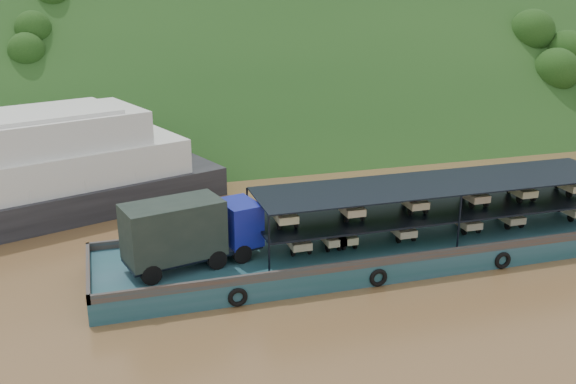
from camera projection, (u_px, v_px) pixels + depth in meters
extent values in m
plane|color=brown|center=(332.00, 252.00, 40.44)|extent=(160.00, 160.00, 0.00)
cube|color=#173814|center=(221.00, 130.00, 73.14)|extent=(140.00, 39.60, 39.60)
cube|color=#123E41|center=(384.00, 248.00, 39.41)|extent=(35.00, 7.00, 1.20)
cube|color=#592D19|center=(363.00, 217.00, 42.23)|extent=(35.00, 0.20, 0.50)
cube|color=#592D19|center=(411.00, 258.00, 36.05)|extent=(35.00, 0.20, 0.50)
cube|color=#592D19|center=(88.00, 271.00, 34.38)|extent=(0.20, 7.00, 0.50)
torus|color=black|center=(238.00, 297.00, 33.46)|extent=(1.06, 0.26, 1.06)
torus|color=black|center=(378.00, 278.00, 35.65)|extent=(1.06, 0.26, 1.06)
torus|color=black|center=(503.00, 260.00, 37.84)|extent=(1.06, 0.26, 1.06)
cylinder|color=black|center=(151.00, 275.00, 33.30)|extent=(1.16, 0.63, 1.10)
cylinder|color=black|center=(137.00, 259.00, 35.19)|extent=(1.16, 0.63, 1.10)
cylinder|color=black|center=(217.00, 259.00, 35.09)|extent=(1.16, 0.63, 1.10)
cylinder|color=black|center=(200.00, 245.00, 36.98)|extent=(1.16, 0.63, 1.10)
cylinder|color=black|center=(242.00, 254.00, 35.83)|extent=(1.16, 0.63, 1.10)
cylinder|color=black|center=(224.00, 240.00, 37.72)|extent=(1.16, 0.63, 1.10)
cube|color=black|center=(194.00, 253.00, 35.56)|extent=(7.82, 4.10, 0.22)
cube|color=navy|center=(239.00, 222.00, 36.53)|extent=(2.43, 3.00, 2.41)
cube|color=black|center=(254.00, 212.00, 36.84)|extent=(0.58, 2.15, 0.99)
cube|color=black|center=(173.00, 230.00, 34.53)|extent=(5.74, 3.80, 3.07)
cube|color=black|center=(438.00, 208.00, 39.65)|extent=(23.00, 5.00, 0.12)
cube|color=black|center=(440.00, 183.00, 39.13)|extent=(23.00, 5.00, 0.08)
cylinder|color=black|center=(269.00, 245.00, 34.24)|extent=(0.12, 0.12, 3.30)
cylinder|color=black|center=(247.00, 214.00, 38.78)|extent=(0.12, 0.12, 3.30)
cylinder|color=black|center=(459.00, 222.00, 37.38)|extent=(0.12, 0.12, 3.30)
cylinder|color=black|center=(419.00, 196.00, 41.92)|extent=(0.12, 0.12, 3.30)
cylinder|color=black|center=(566.00, 181.00, 45.07)|extent=(0.12, 0.12, 3.30)
cylinder|color=black|center=(292.00, 239.00, 38.55)|extent=(0.12, 0.52, 0.52)
cylinder|color=black|center=(293.00, 252.00, 36.78)|extent=(0.14, 0.52, 0.52)
cylinder|color=black|center=(309.00, 250.00, 37.05)|extent=(0.14, 0.52, 0.52)
cube|color=beige|center=(299.00, 243.00, 37.12)|extent=(1.15, 1.50, 0.44)
cube|color=#B5110C|center=(293.00, 233.00, 38.11)|extent=(0.55, 0.80, 0.80)
cube|color=#B5110C|center=(294.00, 226.00, 37.77)|extent=(0.50, 0.10, 0.10)
cylinder|color=black|center=(336.00, 234.00, 39.32)|extent=(0.12, 0.52, 0.52)
cylinder|color=black|center=(339.00, 246.00, 37.55)|extent=(0.14, 0.52, 0.52)
cylinder|color=black|center=(355.00, 244.00, 37.83)|extent=(0.14, 0.52, 0.52)
cube|color=beige|center=(345.00, 238.00, 37.90)|extent=(1.15, 1.50, 0.44)
cube|color=red|center=(338.00, 228.00, 38.89)|extent=(0.55, 0.80, 0.80)
cube|color=red|center=(339.00, 222.00, 38.55)|extent=(0.50, 0.10, 0.10)
cylinder|color=black|center=(393.00, 228.00, 40.37)|extent=(0.12, 0.52, 0.52)
cylinder|color=black|center=(398.00, 239.00, 38.60)|extent=(0.14, 0.52, 0.52)
cylinder|color=black|center=(413.00, 237.00, 38.87)|extent=(0.14, 0.52, 0.52)
cube|color=beige|center=(404.00, 231.00, 38.95)|extent=(1.15, 1.50, 0.44)
cube|color=red|center=(395.00, 222.00, 39.94)|extent=(0.55, 0.80, 0.80)
cube|color=red|center=(397.00, 215.00, 39.60)|extent=(0.50, 0.10, 0.10)
cylinder|color=black|center=(456.00, 220.00, 41.60)|extent=(0.12, 0.52, 0.52)
cylinder|color=black|center=(464.00, 231.00, 39.83)|extent=(0.14, 0.52, 0.52)
cylinder|color=black|center=(478.00, 229.00, 40.10)|extent=(0.14, 0.52, 0.52)
cube|color=beige|center=(468.00, 223.00, 40.18)|extent=(1.15, 1.50, 0.44)
cube|color=red|center=(459.00, 214.00, 41.16)|extent=(0.55, 0.80, 0.80)
cube|color=red|center=(461.00, 208.00, 40.82)|extent=(0.50, 0.10, 0.10)
cylinder|color=black|center=(498.00, 215.00, 42.46)|extent=(0.12, 0.52, 0.52)
cylinder|color=black|center=(507.00, 226.00, 40.69)|extent=(0.14, 0.52, 0.52)
cylinder|color=black|center=(521.00, 224.00, 40.96)|extent=(0.14, 0.52, 0.52)
cube|color=#CCBB90|center=(512.00, 218.00, 41.03)|extent=(1.15, 1.50, 0.44)
cube|color=red|center=(501.00, 209.00, 42.02)|extent=(0.55, 0.80, 0.80)
cube|color=red|center=(504.00, 203.00, 41.68)|extent=(0.50, 0.10, 0.10)
cylinder|color=black|center=(559.00, 208.00, 43.77)|extent=(0.12, 0.52, 0.52)
cylinder|color=black|center=(571.00, 218.00, 42.00)|extent=(0.14, 0.52, 0.52)
cube|color=beige|center=(574.00, 211.00, 42.35)|extent=(1.15, 1.50, 0.44)
cube|color=#A81D0B|center=(563.00, 202.00, 43.34)|extent=(0.55, 0.80, 0.80)
cube|color=#A81D0B|center=(566.00, 196.00, 43.00)|extent=(0.50, 0.10, 0.10)
cylinder|color=black|center=(325.00, 235.00, 39.13)|extent=(0.12, 0.52, 0.52)
cylinder|color=black|center=(327.00, 248.00, 37.36)|extent=(0.14, 0.52, 0.52)
cylinder|color=black|center=(343.00, 246.00, 37.63)|extent=(0.14, 0.52, 0.52)
cube|color=beige|center=(334.00, 239.00, 37.70)|extent=(1.15, 1.50, 0.44)
cube|color=#B5110C|center=(327.00, 229.00, 38.69)|extent=(0.55, 0.80, 0.80)
cube|color=#B5110C|center=(328.00, 223.00, 38.35)|extent=(0.50, 0.10, 0.10)
cylinder|color=black|center=(279.00, 214.00, 37.78)|extent=(0.12, 0.52, 0.52)
cylinder|color=black|center=(279.00, 225.00, 36.01)|extent=(0.14, 0.52, 0.52)
cylinder|color=black|center=(296.00, 224.00, 36.28)|extent=(0.14, 0.52, 0.52)
cube|color=beige|center=(286.00, 217.00, 36.36)|extent=(1.15, 1.50, 0.44)
cube|color=red|center=(280.00, 207.00, 37.34)|extent=(0.55, 0.80, 0.80)
cube|color=red|center=(281.00, 200.00, 37.00)|extent=(0.50, 0.10, 0.10)
cylinder|color=black|center=(343.00, 207.00, 38.89)|extent=(0.12, 0.52, 0.52)
cylinder|color=black|center=(346.00, 218.00, 37.12)|extent=(0.14, 0.52, 0.52)
cylinder|color=black|center=(362.00, 216.00, 37.40)|extent=(0.14, 0.52, 0.52)
cube|color=beige|center=(352.00, 210.00, 37.47)|extent=(1.15, 1.50, 0.44)
cube|color=beige|center=(345.00, 201.00, 38.46)|extent=(0.55, 0.80, 0.80)
cube|color=beige|center=(347.00, 194.00, 38.12)|extent=(0.50, 0.10, 0.10)
cylinder|color=black|center=(404.00, 201.00, 40.02)|extent=(0.12, 0.52, 0.52)
cylinder|color=black|center=(410.00, 211.00, 38.24)|extent=(0.14, 0.52, 0.52)
cylinder|color=black|center=(425.00, 209.00, 38.52)|extent=(0.14, 0.52, 0.52)
cube|color=beige|center=(415.00, 203.00, 38.59)|extent=(1.15, 1.50, 0.44)
cube|color=#BC2C0C|center=(407.00, 194.00, 39.58)|extent=(0.55, 0.80, 0.80)
cube|color=#BC2C0C|center=(409.00, 188.00, 39.24)|extent=(0.50, 0.10, 0.10)
cylinder|color=black|center=(463.00, 195.00, 41.16)|extent=(0.12, 0.52, 0.52)
cylinder|color=black|center=(472.00, 204.00, 39.38)|extent=(0.14, 0.52, 0.52)
cylinder|color=black|center=(486.00, 203.00, 39.66)|extent=(0.14, 0.52, 0.52)
cube|color=tan|center=(476.00, 197.00, 39.73)|extent=(1.15, 1.50, 0.44)
cube|color=beige|center=(466.00, 188.00, 40.72)|extent=(0.55, 0.80, 0.80)
cube|color=beige|center=(469.00, 182.00, 40.38)|extent=(0.50, 0.10, 0.10)
cylinder|color=black|center=(509.00, 190.00, 42.09)|extent=(0.12, 0.52, 0.52)
cylinder|color=black|center=(519.00, 199.00, 40.32)|extent=(0.14, 0.52, 0.52)
cylinder|color=black|center=(533.00, 198.00, 40.59)|extent=(0.14, 0.52, 0.52)
cube|color=#C3BD8A|center=(523.00, 192.00, 40.67)|extent=(1.15, 1.50, 0.44)
cube|color=#B60C12|center=(513.00, 184.00, 41.66)|extent=(0.55, 0.80, 0.80)
cube|color=#B60C12|center=(515.00, 177.00, 41.32)|extent=(0.50, 0.10, 0.10)
cylinder|color=black|center=(557.00, 185.00, 43.12)|extent=(0.12, 0.52, 0.52)
cylinder|color=black|center=(569.00, 194.00, 41.35)|extent=(0.14, 0.52, 0.52)
cube|color=beige|center=(573.00, 186.00, 41.69)|extent=(1.15, 1.50, 0.44)
cube|color=beige|center=(561.00, 179.00, 42.68)|extent=(0.55, 0.80, 0.80)
cube|color=beige|center=(564.00, 172.00, 42.34)|extent=(0.50, 0.10, 0.10)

